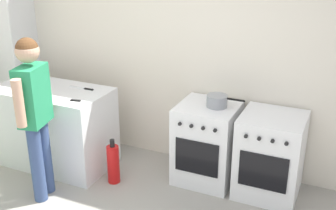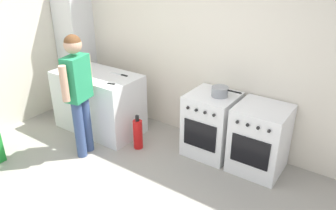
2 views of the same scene
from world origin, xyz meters
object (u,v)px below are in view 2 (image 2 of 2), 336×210
(oven_left, at_px, (211,124))
(person, at_px, (78,87))
(knife_carving, at_px, (86,68))
(pot, at_px, (220,92))
(fire_extinguisher, at_px, (138,134))
(larder_cabinet, at_px, (76,49))
(knife_utility, at_px, (107,83))
(knife_chef, at_px, (120,74))
(oven_right, at_px, (260,139))

(oven_left, xyz_separation_m, person, (-1.38, -0.98, 0.54))
(oven_left, distance_m, knife_carving, 2.07)
(pot, distance_m, knife_carving, 2.10)
(fire_extinguisher, relative_size, larder_cabinet, 0.25)
(knife_carving, bearing_deg, person, -48.11)
(larder_cabinet, bearing_deg, knife_utility, -26.19)
(knife_chef, bearing_deg, fire_extinguisher, -26.94)
(knife_utility, bearing_deg, oven_right, 16.30)
(knife_carving, bearing_deg, oven_left, 8.64)
(pot, distance_m, knife_chef, 1.49)
(knife_chef, bearing_deg, oven_left, 8.77)
(knife_carving, xyz_separation_m, larder_cabinet, (-0.66, 0.40, 0.10))
(knife_carving, bearing_deg, knife_utility, -20.69)
(knife_carving, bearing_deg, oven_right, 6.50)
(knife_chef, bearing_deg, person, -89.33)
(oven_left, height_order, knife_carving, knife_carving)
(knife_utility, xyz_separation_m, knife_chef, (-0.10, 0.36, -0.00))
(person, distance_m, larder_cabinet, 1.67)
(knife_chef, height_order, fire_extinguisher, knife_chef)
(oven_right, bearing_deg, larder_cabinet, 178.24)
(fire_extinguisher, bearing_deg, oven_left, 28.78)
(person, height_order, fire_extinguisher, person)
(knife_carving, height_order, fire_extinguisher, knife_carving)
(knife_carving, distance_m, larder_cabinet, 0.78)
(knife_carving, height_order, knife_utility, same)
(knife_carving, relative_size, knife_utility, 1.23)
(knife_carving, xyz_separation_m, knife_chef, (0.60, 0.09, 0.00))
(pot, height_order, knife_carving, pot)
(pot, bearing_deg, person, -145.90)
(oven_right, distance_m, knife_utility, 2.09)
(knife_chef, xyz_separation_m, person, (0.01, -0.77, 0.06))
(fire_extinguisher, bearing_deg, knife_carving, 171.12)
(oven_left, height_order, knife_utility, knife_utility)
(person, xyz_separation_m, fire_extinguisher, (0.51, 0.51, -0.75))
(oven_right, distance_m, person, 2.33)
(knife_chef, distance_m, person, 0.77)
(knife_utility, bearing_deg, knife_chef, 106.36)
(oven_left, relative_size, knife_carving, 2.74)
(pot, height_order, person, person)
(person, height_order, larder_cabinet, larder_cabinet)
(person, relative_size, larder_cabinet, 0.81)
(knife_utility, distance_m, fire_extinguisher, 0.81)
(person, bearing_deg, pot, 34.10)
(oven_left, xyz_separation_m, knife_utility, (-1.28, -0.57, 0.48))
(knife_chef, distance_m, fire_extinguisher, 0.90)
(oven_left, relative_size, pot, 2.17)
(knife_carving, distance_m, person, 0.92)
(oven_right, distance_m, larder_cabinet, 3.36)
(oven_right, relative_size, knife_carving, 2.74)
(pot, height_order, fire_extinguisher, pot)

